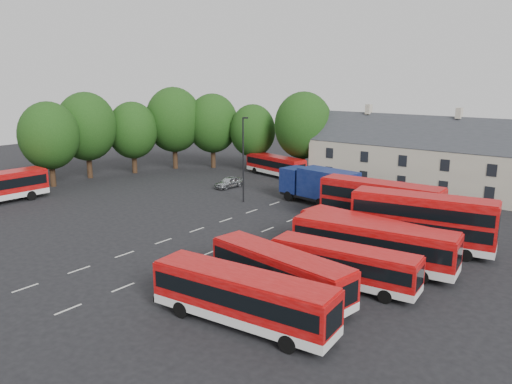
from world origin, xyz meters
TOP-DOWN VIEW (x-y plane):
  - ground at (0.00, 0.00)m, footprint 140.00×140.00m
  - lane_markings at (2.50, 2.00)m, footprint 5.15×33.80m
  - treeline at (-20.74, 19.36)m, footprint 29.92×32.59m
  - terrace_houses at (14.00, 30.00)m, footprint 35.70×7.13m
  - bus_row_a at (14.46, -9.13)m, footprint 11.12×3.50m
  - bus_row_b at (13.88, -4.69)m, footprint 10.58×3.82m
  - bus_row_c at (16.36, -0.95)m, footprint 9.97×3.20m
  - bus_row_d at (16.44, 3.27)m, footprint 11.90×4.02m
  - bus_row_e at (15.75, 4.40)m, footprint 11.53×3.65m
  - bus_dd_south at (17.81, 9.23)m, footprint 11.19×4.20m
  - bus_dd_north at (13.03, 11.99)m, footprint 10.90×2.88m
  - bus_north at (-8.73, 26.34)m, footprint 10.22×4.49m
  - box_truck at (4.02, 16.66)m, footprint 9.25×3.98m
  - silver_car at (-9.08, 16.96)m, footprint 1.95×4.18m
  - lamppost at (-3.12, 12.53)m, footprint 0.64×0.42m

SIDE VIEW (x-z plane):
  - ground at x=0.00m, z-range 0.00..0.00m
  - lane_markings at x=2.50m, z-range 0.00..0.01m
  - silver_car at x=-9.08m, z-range 0.00..1.38m
  - bus_row_c at x=16.36m, z-range 0.28..3.05m
  - bus_north at x=-8.73m, z-range 0.28..3.10m
  - bus_row_b at x=13.88m, z-range 0.30..3.22m
  - bus_row_a at x=14.46m, z-range 0.31..3.40m
  - bus_row_e at x=15.75m, z-range 0.32..3.53m
  - bus_row_d at x=16.44m, z-range 0.33..3.63m
  - box_truck at x=4.02m, z-range 0.24..4.16m
  - bus_dd_north at x=13.03m, z-range 0.31..4.75m
  - bus_dd_south at x=17.81m, z-range 0.31..4.79m
  - terrace_houses at x=14.00m, z-range -1.17..8.89m
  - lamppost at x=-3.12m, z-range 0.31..9.61m
  - treeline at x=-20.74m, z-range 0.68..12.69m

